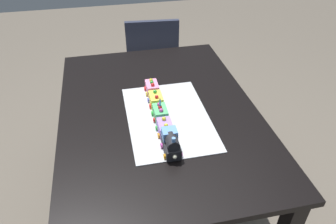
{
  "coord_description": "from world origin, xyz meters",
  "views": [
    {
      "loc": [
        -1.3,
        0.23,
        1.71
      ],
      "look_at": [
        -0.08,
        -0.03,
        0.77
      ],
      "focal_mm": 33.97,
      "sensor_mm": 36.0,
      "label": 1
    }
  ],
  "objects_px": {
    "dining_table": "(159,125)",
    "cake_car_gondola_lemon": "(156,99)",
    "cake_locomotive": "(171,143)",
    "cake_car_hopper_lavender": "(165,128)",
    "birthday_candle": "(160,102)",
    "chair": "(152,61)",
    "cake_car_flatbed_bubblegum": "(152,88)",
    "cake_car_caboose_mint_green": "(160,113)"
  },
  "relations": [
    {
      "from": "cake_car_caboose_mint_green",
      "to": "cake_car_gondola_lemon",
      "type": "relative_size",
      "value": 1.0
    },
    {
      "from": "cake_car_hopper_lavender",
      "to": "birthday_candle",
      "type": "relative_size",
      "value": 2.05
    },
    {
      "from": "chair",
      "to": "cake_car_caboose_mint_green",
      "type": "height_order",
      "value": "chair"
    },
    {
      "from": "cake_car_hopper_lavender",
      "to": "cake_car_gondola_lemon",
      "type": "relative_size",
      "value": 1.0
    },
    {
      "from": "chair",
      "to": "cake_car_hopper_lavender",
      "type": "distance_m",
      "value": 1.27
    },
    {
      "from": "chair",
      "to": "cake_car_caboose_mint_green",
      "type": "bearing_deg",
      "value": 87.59
    },
    {
      "from": "cake_car_gondola_lemon",
      "to": "dining_table",
      "type": "bearing_deg",
      "value": -172.9
    },
    {
      "from": "cake_car_caboose_mint_green",
      "to": "cake_car_flatbed_bubblegum",
      "type": "relative_size",
      "value": 1.0
    },
    {
      "from": "cake_car_flatbed_bubblegum",
      "to": "cake_car_gondola_lemon",
      "type": "bearing_deg",
      "value": 180.0
    },
    {
      "from": "chair",
      "to": "cake_car_gondola_lemon",
      "type": "distance_m",
      "value": 1.04
    },
    {
      "from": "cake_car_hopper_lavender",
      "to": "cake_car_flatbed_bubblegum",
      "type": "xyz_separation_m",
      "value": [
        0.35,
        0.0,
        0.0
      ]
    },
    {
      "from": "dining_table",
      "to": "cake_car_gondola_lemon",
      "type": "bearing_deg",
      "value": 7.1
    },
    {
      "from": "cake_car_caboose_mint_green",
      "to": "cake_car_gondola_lemon",
      "type": "bearing_deg",
      "value": 0.0
    },
    {
      "from": "cake_locomotive",
      "to": "cake_car_hopper_lavender",
      "type": "height_order",
      "value": "cake_locomotive"
    },
    {
      "from": "cake_car_hopper_lavender",
      "to": "birthday_candle",
      "type": "xyz_separation_m",
      "value": [
        0.12,
        -0.0,
        0.07
      ]
    },
    {
      "from": "cake_car_caboose_mint_green",
      "to": "cake_car_flatbed_bubblegum",
      "type": "xyz_separation_m",
      "value": [
        0.24,
        0.0,
        0.0
      ]
    },
    {
      "from": "cake_locomotive",
      "to": "cake_car_hopper_lavender",
      "type": "distance_m",
      "value": 0.13
    },
    {
      "from": "chair",
      "to": "cake_car_flatbed_bubblegum",
      "type": "height_order",
      "value": "chair"
    },
    {
      "from": "birthday_candle",
      "to": "dining_table",
      "type": "bearing_deg",
      "value": -4.14
    },
    {
      "from": "cake_car_gondola_lemon",
      "to": "cake_car_hopper_lavender",
      "type": "bearing_deg",
      "value": 180.0
    },
    {
      "from": "dining_table",
      "to": "cake_locomotive",
      "type": "bearing_deg",
      "value": 179.04
    },
    {
      "from": "cake_car_hopper_lavender",
      "to": "cake_locomotive",
      "type": "bearing_deg",
      "value": -180.0
    },
    {
      "from": "cake_locomotive",
      "to": "birthday_candle",
      "type": "xyz_separation_m",
      "value": [
        0.25,
        0.0,
        0.05
      ]
    },
    {
      "from": "cake_car_flatbed_bubblegum",
      "to": "birthday_candle",
      "type": "height_order",
      "value": "birthday_candle"
    },
    {
      "from": "cake_locomotive",
      "to": "cake_car_caboose_mint_green",
      "type": "bearing_deg",
      "value": 0.0
    },
    {
      "from": "cake_car_hopper_lavender",
      "to": "birthday_candle",
      "type": "height_order",
      "value": "birthday_candle"
    },
    {
      "from": "cake_locomotive",
      "to": "chair",
      "type": "bearing_deg",
      "value": -5.95
    },
    {
      "from": "cake_car_gondola_lemon",
      "to": "cake_car_flatbed_bubblegum",
      "type": "height_order",
      "value": "same"
    },
    {
      "from": "dining_table",
      "to": "cake_car_caboose_mint_green",
      "type": "bearing_deg",
      "value": 175.89
    },
    {
      "from": "cake_locomotive",
      "to": "cake_car_caboose_mint_green",
      "type": "xyz_separation_m",
      "value": [
        0.25,
        0.0,
        -0.02
      ]
    },
    {
      "from": "cake_locomotive",
      "to": "cake_car_caboose_mint_green",
      "type": "distance_m",
      "value": 0.25
    },
    {
      "from": "cake_car_hopper_lavender",
      "to": "cake_car_gondola_lemon",
      "type": "xyz_separation_m",
      "value": [
        0.24,
        0.0,
        0.0
      ]
    },
    {
      "from": "cake_car_gondola_lemon",
      "to": "birthday_candle",
      "type": "distance_m",
      "value": 0.14
    },
    {
      "from": "dining_table",
      "to": "cake_car_gondola_lemon",
      "type": "xyz_separation_m",
      "value": [
        0.04,
        0.01,
        0.14
      ]
    },
    {
      "from": "dining_table",
      "to": "birthday_candle",
      "type": "bearing_deg",
      "value": 175.86
    },
    {
      "from": "dining_table",
      "to": "chair",
      "type": "relative_size",
      "value": 1.63
    },
    {
      "from": "cake_car_caboose_mint_green",
      "to": "birthday_candle",
      "type": "relative_size",
      "value": 2.05
    },
    {
      "from": "cake_car_flatbed_bubblegum",
      "to": "birthday_candle",
      "type": "xyz_separation_m",
      "value": [
        -0.24,
        -0.0,
        0.07
      ]
    },
    {
      "from": "cake_car_flatbed_bubblegum",
      "to": "birthday_candle",
      "type": "relative_size",
      "value": 2.05
    },
    {
      "from": "chair",
      "to": "birthday_candle",
      "type": "height_order",
      "value": "birthday_candle"
    },
    {
      "from": "cake_car_flatbed_bubblegum",
      "to": "cake_locomotive",
      "type": "bearing_deg",
      "value": -180.0
    },
    {
      "from": "cake_car_hopper_lavender",
      "to": "cake_car_gondola_lemon",
      "type": "height_order",
      "value": "same"
    }
  ]
}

